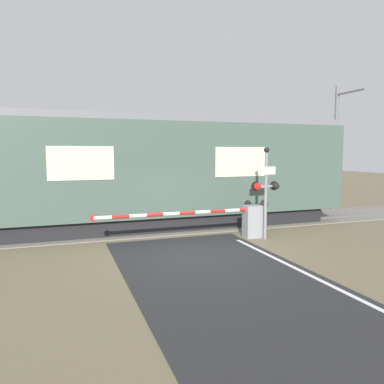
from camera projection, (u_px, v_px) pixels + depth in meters
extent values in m
plane|color=#6B6047|center=(192.00, 254.00, 10.73)|extent=(80.00, 80.00, 0.00)
cube|color=slate|center=(158.00, 227.00, 14.45)|extent=(36.00, 3.20, 0.03)
cube|color=#595451|center=(163.00, 229.00, 13.77)|extent=(36.00, 0.08, 0.10)
cube|color=#595451|center=(153.00, 222.00, 15.12)|extent=(36.00, 0.08, 0.10)
cube|color=black|center=(81.00, 225.00, 13.47)|extent=(19.07, 2.33, 0.60)
cube|color=#42564C|center=(79.00, 169.00, 13.26)|extent=(20.72, 2.74, 3.39)
cube|color=slate|center=(77.00, 118.00, 13.07)|extent=(20.31, 2.52, 0.24)
cube|color=beige|center=(241.00, 162.00, 13.84)|extent=(2.07, 0.02, 1.09)
cube|color=beige|center=(81.00, 163.00, 11.94)|extent=(2.07, 0.02, 1.09)
cube|color=gray|center=(253.00, 221.00, 12.74)|extent=(0.60, 0.44, 1.11)
cylinder|color=gray|center=(253.00, 209.00, 12.70)|extent=(0.16, 0.16, 0.18)
cylinder|color=red|center=(246.00, 210.00, 12.61)|extent=(0.53, 0.11, 0.11)
cylinder|color=white|center=(232.00, 210.00, 12.44)|extent=(0.53, 0.11, 0.11)
cylinder|color=red|center=(217.00, 211.00, 12.26)|extent=(0.53, 0.11, 0.11)
cylinder|color=white|center=(202.00, 212.00, 12.09)|extent=(0.53, 0.11, 0.11)
cylinder|color=red|center=(187.00, 213.00, 11.91)|extent=(0.53, 0.11, 0.11)
cylinder|color=white|center=(171.00, 214.00, 11.74)|extent=(0.53, 0.11, 0.11)
cylinder|color=red|center=(155.00, 215.00, 11.56)|extent=(0.53, 0.11, 0.11)
cylinder|color=white|center=(138.00, 216.00, 11.38)|extent=(0.53, 0.11, 0.11)
cylinder|color=red|center=(121.00, 217.00, 11.21)|extent=(0.53, 0.11, 0.11)
cylinder|color=white|center=(103.00, 218.00, 11.03)|extent=(0.53, 0.11, 0.11)
cylinder|color=red|center=(93.00, 218.00, 10.95)|extent=(0.20, 0.02, 0.20)
cylinder|color=gray|center=(266.00, 196.00, 12.41)|extent=(0.11, 0.11, 2.88)
cube|color=gray|center=(266.00, 186.00, 12.38)|extent=(0.82, 0.07, 0.07)
sphere|color=red|center=(257.00, 187.00, 12.21)|extent=(0.24, 0.24, 0.24)
sphere|color=black|center=(276.00, 186.00, 12.45)|extent=(0.24, 0.24, 0.24)
cylinder|color=black|center=(256.00, 186.00, 12.32)|extent=(0.30, 0.06, 0.30)
cylinder|color=black|center=(274.00, 186.00, 12.55)|extent=(0.30, 0.06, 0.30)
cube|color=white|center=(267.00, 171.00, 12.29)|extent=(0.64, 0.02, 0.26)
sphere|color=black|center=(267.00, 150.00, 12.25)|extent=(0.18, 0.18, 0.18)
cylinder|color=slate|center=(335.00, 149.00, 19.09)|extent=(0.20, 0.20, 6.20)
cube|color=slate|center=(351.00, 92.00, 17.97)|extent=(0.10, 1.80, 0.08)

